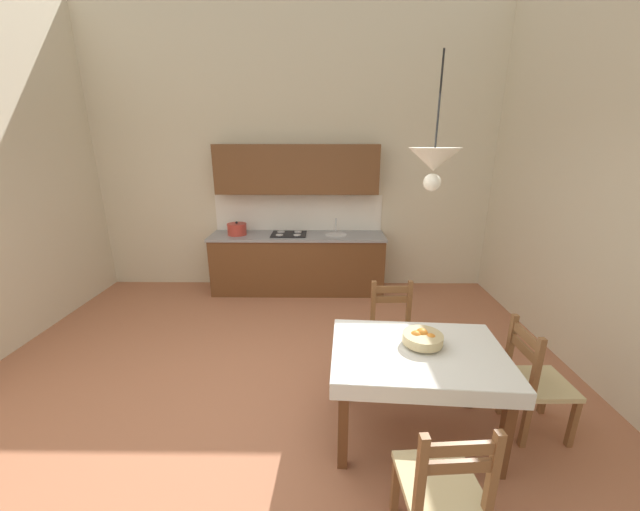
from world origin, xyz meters
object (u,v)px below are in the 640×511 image
at_px(dining_chair_kitchen_side, 393,333).
at_px(pendant_lamp, 434,161).
at_px(dining_table, 417,366).
at_px(fruit_bowl, 422,338).
at_px(dining_chair_window_side, 535,382).
at_px(kitchen_cabinetry, 297,237).
at_px(dining_chair_camera_side, 441,487).

relative_size(dining_chair_kitchen_side, pendant_lamp, 1.16).
distance_m(dining_table, fruit_bowl, 0.21).
relative_size(dining_table, fruit_bowl, 4.44).
bearing_deg(dining_chair_window_side, kitchen_cabinetry, 125.16).
height_order(dining_chair_window_side, fruit_bowl, dining_chair_window_side).
distance_m(dining_chair_camera_side, fruit_bowl, 1.01).
distance_m(kitchen_cabinetry, fruit_bowl, 3.12).
bearing_deg(dining_chair_kitchen_side, kitchen_cabinetry, 116.52).
relative_size(dining_table, dining_chair_camera_side, 1.43).
bearing_deg(pendant_lamp, dining_chair_camera_side, -92.61).
xyz_separation_m(fruit_bowl, pendant_lamp, (-0.07, -0.12, 1.30)).
bearing_deg(dining_chair_kitchen_side, dining_chair_camera_side, -91.22).
distance_m(dining_table, dining_chair_window_side, 0.96).
height_order(dining_table, fruit_bowl, fruit_bowl).
distance_m(kitchen_cabinetry, pendant_lamp, 3.45).
xyz_separation_m(dining_chair_camera_side, fruit_bowl, (0.11, 0.93, 0.37)).
distance_m(kitchen_cabinetry, dining_chair_window_side, 3.59).
bearing_deg(dining_chair_camera_side, dining_table, 85.73).
bearing_deg(dining_chair_camera_side, dining_chair_kitchen_side, 88.78).
distance_m(dining_chair_window_side, dining_chair_camera_side, 1.37).
height_order(dining_table, dining_chair_window_side, dining_chair_window_side).
relative_size(dining_chair_window_side, pendant_lamp, 1.16).
bearing_deg(dining_chair_kitchen_side, dining_table, -87.96).
bearing_deg(fruit_bowl, dining_table, -121.20).
bearing_deg(dining_chair_window_side, dining_chair_camera_side, -137.78).
bearing_deg(fruit_bowl, kitchen_cabinetry, 111.63).
xyz_separation_m(dining_chair_window_side, dining_chair_kitchen_side, (-0.98, 0.75, 0.00)).
distance_m(dining_table, pendant_lamp, 1.50).
relative_size(dining_chair_camera_side, dining_chair_kitchen_side, 1.00).
relative_size(dining_table, pendant_lamp, 1.65).
height_order(dining_chair_camera_side, pendant_lamp, pendant_lamp).
bearing_deg(dining_chair_window_side, fruit_bowl, 179.05).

